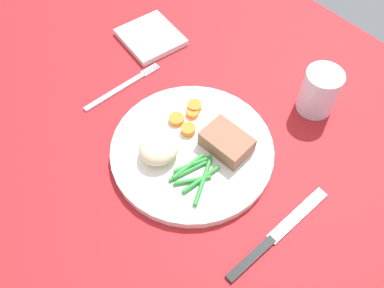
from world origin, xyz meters
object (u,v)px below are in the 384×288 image
object	(u,v)px
dinner_plate	(192,150)
meat_portion	(227,142)
fork	(123,87)
knife	(276,235)
napkin	(151,37)
water_glass	(318,94)

from	to	relation	value
dinner_plate	meat_portion	xyz separation A→B (cm)	(3.61, 4.21, 2.29)
dinner_plate	fork	size ratio (longest dim) A/B	1.61
dinner_plate	knife	size ratio (longest dim) A/B	1.30
fork	napkin	world-z (taller)	napkin
dinner_plate	meat_portion	distance (cm)	6.00
napkin	meat_portion	bearing A→B (deg)	-14.24
dinner_plate	meat_portion	size ratio (longest dim) A/B	3.46
fork	water_glass	distance (cm)	35.18
water_glass	dinner_plate	bearing A→B (deg)	-106.98
fork	knife	size ratio (longest dim) A/B	0.81
knife	dinner_plate	bearing A→B (deg)	-178.10
knife	water_glass	size ratio (longest dim) A/B	2.46
fork	water_glass	size ratio (longest dim) A/B	1.99
meat_portion	knife	bearing A→B (deg)	-16.31
meat_portion	napkin	xyz separation A→B (cm)	(-29.76, 7.55, -2.48)
meat_portion	water_glass	size ratio (longest dim) A/B	0.93
knife	napkin	xyz separation A→B (cm)	(-45.11, 12.05, 0.41)
napkin	fork	bearing A→B (deg)	-60.28
meat_portion	napkin	distance (cm)	30.80
meat_portion	dinner_plate	bearing A→B (deg)	-130.60
dinner_plate	fork	distance (cm)	19.30
water_glass	napkin	xyz separation A→B (cm)	(-33.14, -11.13, -2.93)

